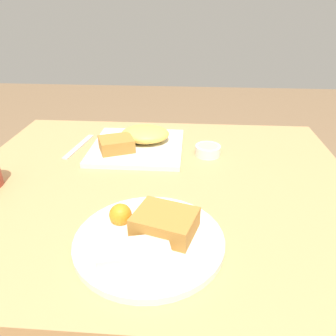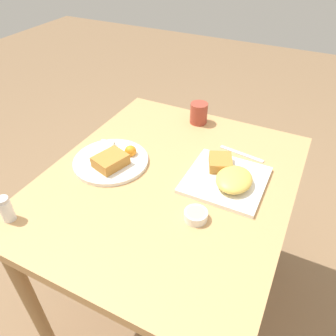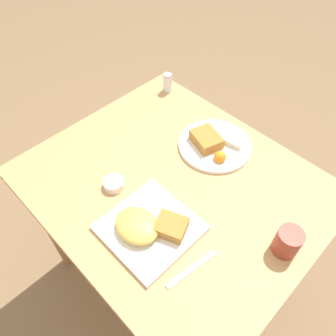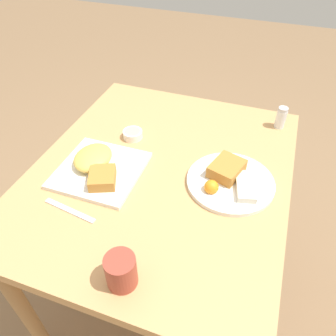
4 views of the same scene
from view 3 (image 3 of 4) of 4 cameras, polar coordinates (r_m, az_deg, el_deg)
ground_plane at (r=1.78m, az=0.71°, el=-17.39°), size 8.00×8.00×0.00m
dining_table at (r=1.20m, az=1.01°, el=-5.18°), size 0.97×0.82×0.76m
plate_square_near at (r=1.00m, az=-3.54°, el=-10.16°), size 0.26×0.26×0.06m
plate_oval_far at (r=1.23m, az=8.05°, el=4.20°), size 0.27×0.27×0.05m
sauce_ramekin at (r=1.11m, az=-9.41°, el=-2.67°), size 0.07×0.07×0.03m
salt_shaker at (r=1.46m, az=-0.08°, el=14.47°), size 0.04×0.04×0.08m
butter_knife at (r=0.96m, az=4.14°, el=-17.15°), size 0.04×0.18×0.00m
coffee_mug at (r=1.01m, az=20.10°, el=-11.98°), size 0.07×0.07×0.09m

